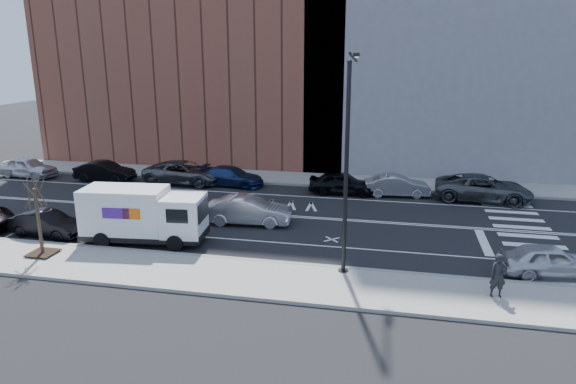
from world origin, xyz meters
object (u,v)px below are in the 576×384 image
at_px(far_parked_a, 28,167).
at_px(fedex_van, 143,214).
at_px(driving_sedan, 248,210).
at_px(far_parked_b, 105,171).
at_px(pedestrian, 498,276).
at_px(near_parked_front, 550,261).

bearing_deg(far_parked_a, fedex_van, -118.87).
bearing_deg(driving_sedan, far_parked_a, 65.65).
relative_size(far_parked_b, pedestrian, 2.54).
relative_size(driving_sedan, near_parked_front, 1.14).
relative_size(fedex_van, driving_sedan, 1.34).
distance_m(far_parked_a, far_parked_b, 6.42).
bearing_deg(far_parked_b, far_parked_a, 91.98).
distance_m(fedex_van, far_parked_a, 18.73).
height_order(far_parked_a, driving_sedan, driving_sedan).
bearing_deg(near_parked_front, pedestrian, 129.01).
height_order(far_parked_b, pedestrian, pedestrian).
distance_m(fedex_van, pedestrian, 16.59).
xyz_separation_m(fedex_van, near_parked_front, (18.94, -0.18, -0.77)).
relative_size(far_parked_b, driving_sedan, 0.94).
bearing_deg(fedex_van, far_parked_a, 138.49).
height_order(far_parked_a, pedestrian, pedestrian).
xyz_separation_m(fedex_van, pedestrian, (16.32, -2.98, -0.45)).
bearing_deg(far_parked_a, driving_sedan, -103.03).
xyz_separation_m(far_parked_a, driving_sedan, (19.52, -7.12, 0.00)).
relative_size(fedex_van, far_parked_a, 1.39).
relative_size(far_parked_b, near_parked_front, 1.07).
bearing_deg(far_parked_a, near_parked_front, -101.09).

